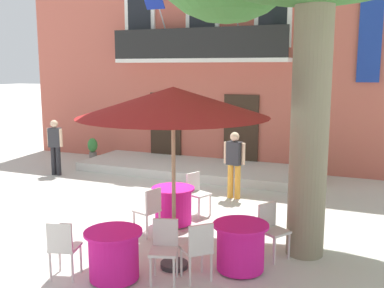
{
  "coord_description": "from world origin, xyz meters",
  "views": [
    {
      "loc": [
        5.02,
        -8.43,
        3.14
      ],
      "look_at": [
        0.87,
        1.5,
        1.3
      ],
      "focal_mm": 42.24,
      "sensor_mm": 36.0,
      "label": 1
    }
  ],
  "objects": [
    {
      "name": "ground_planter_right",
      "position": [
        3.39,
        3.9,
        0.44
      ],
      "size": [
        0.44,
        0.44,
        0.79
      ],
      "color": "#995638",
      "rests_on": "ground"
    },
    {
      "name": "cafe_chair_front_0",
      "position": [
        3.48,
        -1.34,
        0.53
      ],
      "size": [
        0.55,
        0.55,
        0.91
      ],
      "color": "silver",
      "rests_on": "ground"
    },
    {
      "name": "building_facade",
      "position": [
        -0.23,
        6.99,
        3.75
      ],
      "size": [
        13.0,
        5.09,
        7.5
      ],
      "color": "#BC5B4C",
      "rests_on": "ground"
    },
    {
      "name": "entrance_step_platform",
      "position": [
        -0.23,
        3.84,
        0.12
      ],
      "size": [
        6.55,
        2.33,
        0.25
      ],
      "primitive_type": "cube",
      "color": "silver",
      "rests_on": "ground"
    },
    {
      "name": "pedestrian_mid_plaza",
      "position": [
        1.87,
        1.71,
        0.91
      ],
      "size": [
        0.53,
        0.3,
        1.62
      ],
      "color": "gold",
      "rests_on": "ground"
    },
    {
      "name": "cafe_table_near_tree",
      "position": [
        1.51,
        -3.05,
        0.39
      ],
      "size": [
        0.86,
        0.86,
        0.76
      ],
      "color": "#DB1984",
      "rests_on": "ground"
    },
    {
      "name": "ground_plane",
      "position": [
        0.0,
        0.0,
        0.0
      ],
      "size": [
        120.0,
        120.0,
        0.0
      ],
      "primitive_type": "plane",
      "color": "beige"
    },
    {
      "name": "cafe_chair_near_tree_0",
      "position": [
        2.21,
        -2.75,
        0.53
      ],
      "size": [
        0.5,
        0.5,
        0.91
      ],
      "color": "silver",
      "rests_on": "ground"
    },
    {
      "name": "cafe_umbrella",
      "position": [
        2.16,
        -2.32,
        2.61
      ],
      "size": [
        2.9,
        2.9,
        2.85
      ],
      "color": "#997A56",
      "rests_on": "ground"
    },
    {
      "name": "cafe_table_middle",
      "position": [
        1.3,
        -0.51,
        0.39
      ],
      "size": [
        0.86,
        0.86,
        0.76
      ],
      "color": "#DB1984",
      "rests_on": "ground"
    },
    {
      "name": "cafe_table_front",
      "position": [
        3.16,
        -2.02,
        0.39
      ],
      "size": [
        0.86,
        0.86,
        0.76
      ],
      "color": "#DB1984",
      "rests_on": "ground"
    },
    {
      "name": "cafe_chair_near_tree_1",
      "position": [
        0.81,
        -3.33,
        0.53
      ],
      "size": [
        0.49,
        0.49,
        0.91
      ],
      "color": "silver",
      "rests_on": "ground"
    },
    {
      "name": "cafe_chair_middle_1",
      "position": [
        1.51,
        0.21,
        0.53
      ],
      "size": [
        0.52,
        0.52,
        0.91
      ],
      "color": "silver",
      "rests_on": "ground"
    },
    {
      "name": "pedestrian_near_entrance",
      "position": [
        -3.68,
        2.0,
        0.92
      ],
      "size": [
        0.53,
        0.32,
        1.63
      ],
      "color": "#232328",
      "rests_on": "ground"
    },
    {
      "name": "cafe_chair_middle_0",
      "position": [
        1.15,
        -1.25,
        0.53
      ],
      "size": [
        0.5,
        0.5,
        0.91
      ],
      "color": "silver",
      "rests_on": "ground"
    },
    {
      "name": "cafe_chair_front_1",
      "position": [
        2.69,
        -2.61,
        0.53
      ],
      "size": [
        0.57,
        0.57,
        0.91
      ],
      "color": "silver",
      "rests_on": "ground"
    },
    {
      "name": "ground_planter_left",
      "position": [
        -3.86,
        4.09,
        0.44
      ],
      "size": [
        0.33,
        0.33,
        0.78
      ],
      "color": "slate",
      "rests_on": "ground"
    }
  ]
}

